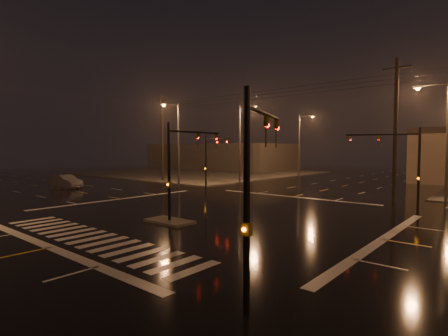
{
  "coord_description": "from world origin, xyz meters",
  "views": [
    {
      "loc": [
        15.86,
        -17.81,
        4.37
      ],
      "look_at": [
        -0.97,
        2.26,
        3.0
      ],
      "focal_mm": 28.0,
      "sensor_mm": 36.0,
      "label": 1
    }
  ],
  "objects": [
    {
      "name": "utility_pole_0",
      "position": [
        -22.0,
        14.0,
        6.13
      ],
      "size": [
        2.2,
        0.32,
        12.0
      ],
      "color": "black",
      "rests_on": "ground"
    },
    {
      "name": "car_crossing",
      "position": [
        -23.72,
        1.07,
        0.76
      ],
      "size": [
        4.74,
        2.06,
        1.52
      ],
      "primitive_type": "imported",
      "rotation": [
        0.0,
        0.0,
        1.67
      ],
      "color": "#5B5B62",
      "rests_on": "ground"
    },
    {
      "name": "signal_mast_nw",
      "position": [
        -9.5,
        10.14,
        3.79
      ],
      "size": [
        4.84,
        1.86,
        6.0
      ],
      "color": "black",
      "rests_on": "ground"
    },
    {
      "name": "streetlight_3",
      "position": [
        11.18,
        16.0,
        5.8
      ],
      "size": [
        2.77,
        0.32,
        10.0
      ],
      "color": "#38383A",
      "rests_on": "ground"
    },
    {
      "name": "sidewalk_nw",
      "position": [
        -30.0,
        30.0,
        0.06
      ],
      "size": [
        36.0,
        36.0,
        0.12
      ],
      "primitive_type": "cube",
      "color": "#4C4944",
      "rests_on": "ground"
    },
    {
      "name": "median_island",
      "position": [
        0.0,
        -4.0,
        0.07
      ],
      "size": [
        3.0,
        1.6,
        0.15
      ],
      "primitive_type": "cube",
      "color": "#4C4944",
      "rests_on": "ground"
    },
    {
      "name": "signal_mast_se",
      "position": [
        10.23,
        -9.75,
        3.71
      ],
      "size": [
        1.55,
        3.87,
        6.0
      ],
      "color": "black",
      "rests_on": "ground"
    },
    {
      "name": "crosswalk",
      "position": [
        0.0,
        -9.0,
        0.01
      ],
      "size": [
        15.0,
        2.6,
        0.01
      ],
      "primitive_type": "cube",
      "color": "beige",
      "rests_on": "ground"
    },
    {
      "name": "commercial_block",
      "position": [
        -35.0,
        42.0,
        2.8
      ],
      "size": [
        30.0,
        18.0,
        5.6
      ],
      "primitive_type": "cube",
      "color": "#423B3A",
      "rests_on": "ground"
    },
    {
      "name": "streetlight_5",
      "position": [
        -16.0,
        11.18,
        5.8
      ],
      "size": [
        0.32,
        2.77,
        10.0
      ],
      "color": "#38383A",
      "rests_on": "ground"
    },
    {
      "name": "streetlight_2",
      "position": [
        -11.18,
        34.0,
        5.8
      ],
      "size": [
        2.77,
        0.32,
        10.0
      ],
      "color": "#38383A",
      "rests_on": "ground"
    },
    {
      "name": "streetlight_1",
      "position": [
        -11.18,
        18.0,
        5.8
      ],
      "size": [
        2.77,
        0.32,
        10.0
      ],
      "color": "#38383A",
      "rests_on": "ground"
    },
    {
      "name": "signal_mast_ne",
      "position": [
        9.5,
        10.14,
        3.79
      ],
      "size": [
        4.84,
        1.86,
        6.0
      ],
      "color": "black",
      "rests_on": "ground"
    },
    {
      "name": "signal_mast_median",
      "position": [
        0.0,
        -3.07,
        3.75
      ],
      "size": [
        0.25,
        4.59,
        6.0
      ],
      "color": "black",
      "rests_on": "ground"
    },
    {
      "name": "ground",
      "position": [
        0.0,
        0.0,
        0.0
      ],
      "size": [
        140.0,
        140.0,
        0.0
      ],
      "primitive_type": "plane",
      "color": "black",
      "rests_on": "ground"
    },
    {
      "name": "utility_pole_1",
      "position": [
        8.0,
        14.0,
        6.13
      ],
      "size": [
        2.2,
        0.32,
        12.0
      ],
      "color": "black",
      "rests_on": "ground"
    },
    {
      "name": "stop_bar_far",
      "position": [
        0.0,
        11.0,
        0.01
      ],
      "size": [
        16.0,
        0.5,
        0.01
      ],
      "primitive_type": "cube",
      "color": "beige",
      "rests_on": "ground"
    },
    {
      "name": "stop_bar_near",
      "position": [
        0.0,
        -11.0,
        0.01
      ],
      "size": [
        16.0,
        0.5,
        0.01
      ],
      "primitive_type": "cube",
      "color": "beige",
      "rests_on": "ground"
    }
  ]
}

